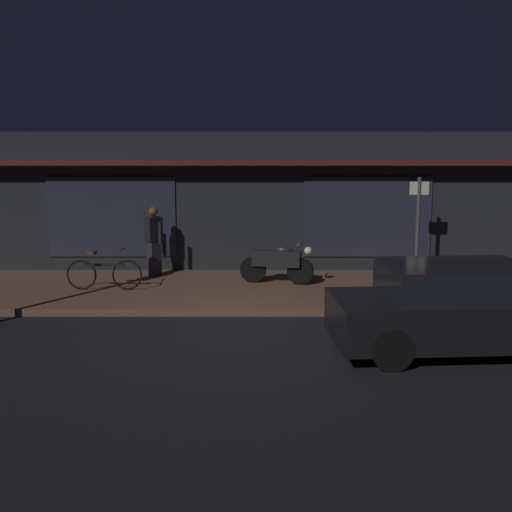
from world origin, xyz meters
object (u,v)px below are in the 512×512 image
Objects in this scene: person_photographer at (157,240)px; parked_car_near at (463,309)px; bicycle_parked at (107,273)px; sign_post at (421,222)px; motorcycle at (281,262)px.

person_photographer is 7.85m from parked_car_near.
sign_post is at bearing 8.30° from bicycle_parked.
motorcycle is at bearing -173.45° from sign_post.
person_photographer reaches higher than motorcycle.
parked_car_near reaches higher than motorcycle.
bicycle_parked is 0.99× the size of person_photographer.
sign_post is at bearing -5.05° from person_photographer.
person_photographer is at bearing 61.63° from bicycle_parked.
person_photographer is 0.40× the size of parked_car_near.
bicycle_parked is 7.58m from parked_car_near.
person_photographer reaches higher than parked_car_near.
parked_car_near is (2.72, -4.49, 0.06)m from motorcycle.
motorcycle is 0.40× the size of parked_car_near.
motorcycle is 3.37m from sign_post.
parked_car_near is at bearing -43.57° from person_photographer.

